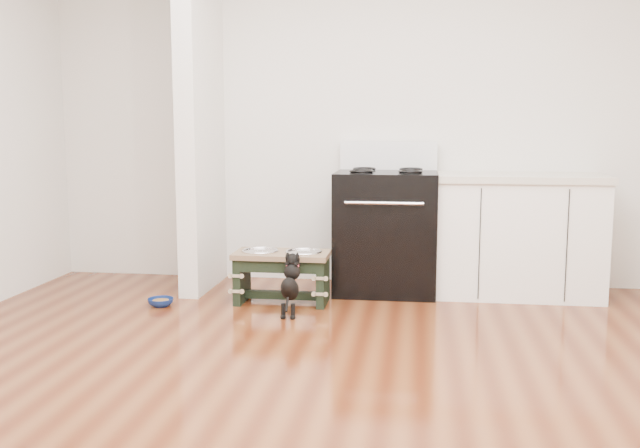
{
  "coord_description": "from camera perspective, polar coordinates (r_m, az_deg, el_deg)",
  "views": [
    {
      "loc": [
        0.5,
        -3.24,
        1.28
      ],
      "look_at": [
        -0.15,
        1.35,
        0.63
      ],
      "focal_mm": 40.0,
      "sensor_mm": 36.0,
      "label": 1
    }
  ],
  "objects": [
    {
      "name": "oven_range",
      "position": [
        5.46,
        5.3,
        -0.45
      ],
      "size": [
        0.76,
        0.69,
        1.14
      ],
      "color": "black",
      "rests_on": "ground"
    },
    {
      "name": "puppy",
      "position": [
        4.8,
        -2.36,
        -4.66
      ],
      "size": [
        0.12,
        0.35,
        0.41
      ],
      "color": "black",
      "rests_on": "ground"
    },
    {
      "name": "partition_wall",
      "position": [
        5.59,
        -9.53,
        8.64
      ],
      "size": [
        0.15,
        0.8,
        2.7
      ],
      "primitive_type": "cube",
      "color": "silver",
      "rests_on": "ground"
    },
    {
      "name": "cabinet_run",
      "position": [
        5.53,
        15.51,
        -0.87
      ],
      "size": [
        1.24,
        0.64,
        0.91
      ],
      "color": "white",
      "rests_on": "ground"
    },
    {
      "name": "dog_feeder",
      "position": [
        5.11,
        -3.07,
        -3.43
      ],
      "size": [
        0.68,
        0.36,
        0.39
      ],
      "color": "black",
      "rests_on": "ground"
    },
    {
      "name": "room_shell",
      "position": [
        3.29,
        -0.76,
        13.98
      ],
      "size": [
        5.0,
        5.0,
        5.0
      ],
      "color": "silver",
      "rests_on": "ground"
    },
    {
      "name": "ground",
      "position": [
        3.51,
        -0.71,
        -13.31
      ],
      "size": [
        5.0,
        5.0,
        0.0
      ],
      "primitive_type": "plane",
      "color": "#4F200E",
      "rests_on": "ground"
    },
    {
      "name": "floor_bowl",
      "position": [
        5.19,
        -12.63,
        -6.12
      ],
      "size": [
        0.2,
        0.2,
        0.06
      ],
      "rotation": [
        0.0,
        0.0,
        -0.12
      ],
      "color": "navy",
      "rests_on": "ground"
    }
  ]
}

